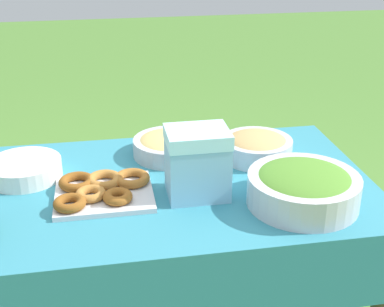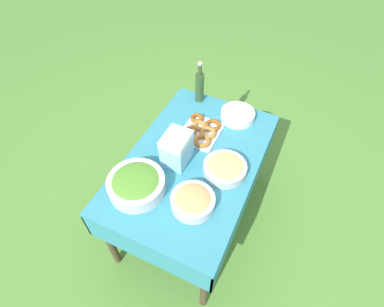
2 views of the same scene
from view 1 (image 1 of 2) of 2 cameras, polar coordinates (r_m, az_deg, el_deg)
The scene contains 7 objects.
picnic_table at distance 1.81m, azimuth -1.67°, elevation -6.04°, with size 1.29×0.82×0.73m.
salad_bowl at distance 1.64m, azimuth 11.80°, elevation -3.45°, with size 0.34×0.34×0.12m.
pasta_bowl at distance 1.94m, azimuth -2.31°, elevation 0.92°, with size 0.27×0.27×0.08m.
donut_platter at distance 1.69m, azimuth -9.62°, elevation -3.84°, with size 0.33×0.27×0.05m.
plate_stack at distance 1.87m, azimuth -17.45°, elevation -1.62°, with size 0.25×0.25×0.06m.
bread_bowl at distance 1.93m, azimuth 6.93°, elevation 0.79°, with size 0.25×0.25×0.09m.
cooler_box at distance 1.64m, azimuth 0.57°, elevation -1.01°, with size 0.19×0.15×0.22m.
Camera 1 is at (0.22, 1.54, 1.55)m, focal length 50.00 mm.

